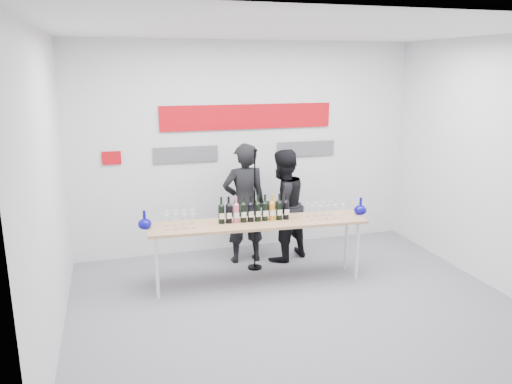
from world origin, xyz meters
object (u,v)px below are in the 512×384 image
presenter_left (244,204)px  mic_stand (255,233)px  tasting_table (258,226)px  presenter_right (282,206)px

presenter_left → mic_stand: bearing=99.6°
tasting_table → presenter_right: presenter_right is taller
tasting_table → presenter_left: bearing=92.0°
mic_stand → tasting_table: bearing=-89.9°
mic_stand → presenter_left: bearing=112.5°
presenter_left → mic_stand: 0.45m
tasting_table → mic_stand: size_ratio=1.64×
presenter_left → presenter_right: (0.52, -0.07, -0.05)m
tasting_table → presenter_right: 0.87m
presenter_left → tasting_table: bearing=86.2°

